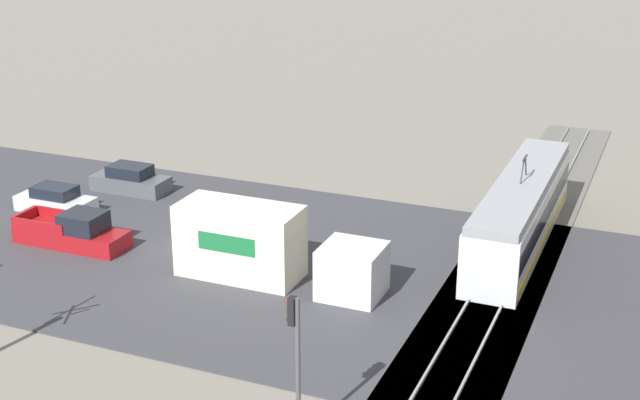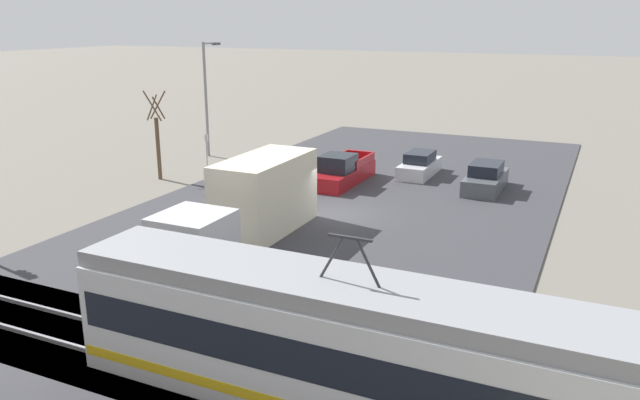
{
  "view_description": "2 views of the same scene",
  "coord_description": "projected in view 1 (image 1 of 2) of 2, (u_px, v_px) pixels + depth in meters",
  "views": [
    {
      "loc": [
        35.23,
        21.36,
        17.52
      ],
      "look_at": [
        -2.45,
        5.62,
        2.56
      ],
      "focal_mm": 50.0,
      "sensor_mm": 36.0,
      "label": 1
    },
    {
      "loc": [
        -11.75,
        27.19,
        9.4
      ],
      "look_at": [
        -1.03,
        4.11,
        2.02
      ],
      "focal_mm": 35.0,
      "sensor_mm": 36.0,
      "label": 2
    }
  ],
  "objects": [
    {
      "name": "ground_plane",
      "position": [
        197.0,
        249.0,
        44.28
      ],
      "size": [
        320.0,
        320.0,
        0.0
      ],
      "primitive_type": "plane",
      "color": "slate"
    },
    {
      "name": "box_truck",
      "position": [
        266.0,
        248.0,
        40.23
      ],
      "size": [
        2.59,
        9.65,
        3.4
      ],
      "color": "silver",
      "rests_on": "ground"
    },
    {
      "name": "pickup_truck",
      "position": [
        73.0,
        232.0,
        44.28
      ],
      "size": [
        1.94,
        5.88,
        1.84
      ],
      "color": "maroon",
      "rests_on": "ground"
    },
    {
      "name": "road_surface",
      "position": [
        197.0,
        248.0,
        44.27
      ],
      "size": [
        20.1,
        49.13,
        0.08
      ],
      "color": "#38383D",
      "rests_on": "ground"
    },
    {
      "name": "rail_bed",
      "position": [
        488.0,
        299.0,
        38.97
      ],
      "size": [
        60.31,
        4.4,
        0.22
      ],
      "color": "#5B5954",
      "rests_on": "ground"
    },
    {
      "name": "sedan_car_1",
      "position": [
        56.0,
        201.0,
        48.82
      ],
      "size": [
        1.73,
        4.41,
        1.46
      ],
      "color": "silver",
      "rests_on": "ground"
    },
    {
      "name": "traffic_light_pole",
      "position": [
        296.0,
        350.0,
        28.17
      ],
      "size": [
        0.28,
        0.47,
        5.19
      ],
      "color": "#47474C",
      "rests_on": "ground"
    },
    {
      "name": "light_rail_tram",
      "position": [
        520.0,
        213.0,
        44.18
      ],
      "size": [
        14.68,
        2.64,
        4.53
      ],
      "color": "silver",
      "rests_on": "ground"
    },
    {
      "name": "sedan_car_0",
      "position": [
        131.0,
        180.0,
        51.92
      ],
      "size": [
        1.88,
        4.54,
        1.58
      ],
      "rotation": [
        0.0,
        0.0,
        3.14
      ],
      "color": "#4C5156",
      "rests_on": "ground"
    }
  ]
}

